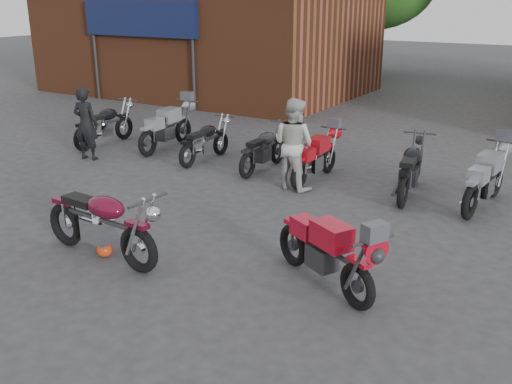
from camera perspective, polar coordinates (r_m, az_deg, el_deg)
The scene contains 14 objects.
ground at distance 8.50m, azimuth -10.84°, elevation -7.51°, with size 90.00×90.00×0.00m, color #333335.
brick_building at distance 24.24m, azimuth -4.67°, elevation 14.84°, with size 12.00×8.00×4.00m, color brown.
vintage_motorcycle at distance 8.69m, azimuth -15.25°, elevation -2.60°, with size 2.23×0.74×1.29m, color #590B20, non-canonical shape.
sportbike at distance 7.68m, azimuth 6.96°, elevation -5.54°, with size 1.99×0.66×1.15m, color red, non-canonical shape.
helmet at distance 8.97m, azimuth -14.89°, elevation -5.56°, with size 0.25×0.25×0.23m, color red.
person_dark at distance 14.23m, azimuth -16.65°, elevation 6.56°, with size 0.63×0.42×1.74m, color black.
person_light at distance 11.52m, azimuth 3.76°, elevation 4.82°, with size 0.90×0.70×1.86m, color #B4B3AF.
row_bike_0 at distance 15.59m, azimuth -14.87°, elevation 6.73°, with size 2.06×0.68×1.19m, color black, non-canonical shape.
row_bike_1 at distance 14.80m, azimuth -8.92°, elevation 6.60°, with size 2.14×0.71×1.24m, color gray, non-canonical shape.
row_bike_2 at distance 13.61m, azimuth -5.08°, elevation 5.30°, with size 1.84×0.61×1.07m, color black, non-canonical shape.
row_bike_3 at distance 12.80m, azimuth 0.80°, elevation 4.53°, with size 1.88×0.62×1.09m, color black, non-canonical shape.
row_bike_4 at distance 12.14m, azimuth 5.97°, elevation 3.67°, with size 1.91×0.63×1.11m, color red, non-canonical shape.
row_bike_5 at distance 11.55m, azimuth 15.23°, elevation 2.52°, with size 2.07×0.68×1.20m, color black, non-canonical shape.
row_bike_6 at distance 11.32m, azimuth 22.01°, elevation 1.48°, with size 2.08×0.69×1.21m, color gray, non-canonical shape.
Camera 1 is at (5.26, -5.52, 3.75)m, focal length 40.00 mm.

